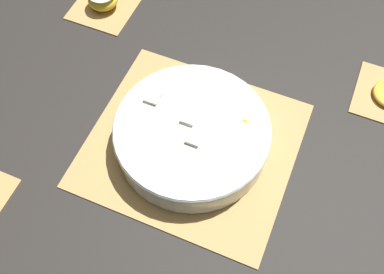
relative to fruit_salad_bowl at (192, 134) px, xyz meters
The scene contains 4 objects.
ground_plane 0.04m from the fruit_salad_bowl, 22.93° to the right, with size 6.00×6.00×0.00m, color black.
bamboo_mat_center 0.04m from the fruit_salad_bowl, 22.93° to the right, with size 0.40×0.37×0.01m.
coaster_mat_far_left 0.44m from the fruit_salad_bowl, 141.74° to the left, with size 0.15×0.15×0.01m.
fruit_salad_bowl is the anchor object (origin of this frame).
Camera 1 is at (0.17, -0.40, 0.79)m, focal length 42.00 mm.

